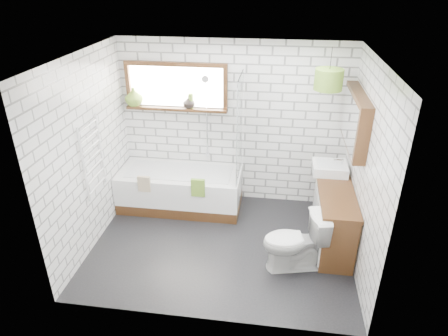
# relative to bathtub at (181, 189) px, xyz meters

# --- Properties ---
(floor) EXTENTS (3.40, 2.60, 0.01)m
(floor) POSITION_rel_bathtub_xyz_m (0.77, -0.89, -0.30)
(floor) COLOR black
(floor) RESTS_ON ground
(ceiling) EXTENTS (3.40, 2.60, 0.01)m
(ceiling) POSITION_rel_bathtub_xyz_m (0.77, -0.89, 2.21)
(ceiling) COLOR white
(ceiling) RESTS_ON ground
(wall_back) EXTENTS (3.40, 0.01, 2.50)m
(wall_back) POSITION_rel_bathtub_xyz_m (0.77, 0.41, 0.95)
(wall_back) COLOR white
(wall_back) RESTS_ON ground
(wall_front) EXTENTS (3.40, 0.01, 2.50)m
(wall_front) POSITION_rel_bathtub_xyz_m (0.77, -2.20, 0.95)
(wall_front) COLOR white
(wall_front) RESTS_ON ground
(wall_left) EXTENTS (0.01, 2.60, 2.50)m
(wall_left) POSITION_rel_bathtub_xyz_m (-0.94, -0.89, 0.95)
(wall_left) COLOR white
(wall_left) RESTS_ON ground
(wall_right) EXTENTS (0.01, 2.60, 2.50)m
(wall_right) POSITION_rel_bathtub_xyz_m (2.47, -0.89, 0.95)
(wall_right) COLOR white
(wall_right) RESTS_ON ground
(window) EXTENTS (1.52, 0.16, 0.68)m
(window) POSITION_rel_bathtub_xyz_m (-0.08, 0.37, 1.50)
(window) COLOR #351E0E
(window) RESTS_ON wall_back
(towel_radiator) EXTENTS (0.06, 0.52, 1.00)m
(towel_radiator) POSITION_rel_bathtub_xyz_m (-0.89, -0.89, 0.90)
(towel_radiator) COLOR white
(towel_radiator) RESTS_ON wall_left
(mirror_cabinet) EXTENTS (0.16, 1.20, 0.70)m
(mirror_cabinet) POSITION_rel_bathtub_xyz_m (2.39, -0.29, 1.35)
(mirror_cabinet) COLOR #351E0E
(mirror_cabinet) RESTS_ON wall_right
(shower_riser) EXTENTS (0.02, 0.02, 1.30)m
(shower_riser) POSITION_rel_bathtub_xyz_m (0.37, 0.37, 1.05)
(shower_riser) COLOR silver
(shower_riser) RESTS_ON wall_back
(bathtub) EXTENTS (1.85, 0.81, 0.60)m
(bathtub) POSITION_rel_bathtub_xyz_m (0.00, 0.00, 0.00)
(bathtub) COLOR white
(bathtub) RESTS_ON floor
(shower_screen) EXTENTS (0.02, 0.72, 1.50)m
(shower_screen) POSITION_rel_bathtub_xyz_m (0.90, 0.00, 1.05)
(shower_screen) COLOR white
(shower_screen) RESTS_ON bathtub
(towel_green) EXTENTS (0.20, 0.05, 0.27)m
(towel_green) POSITION_rel_bathtub_xyz_m (0.37, -0.41, 0.28)
(towel_green) COLOR olive
(towel_green) RESTS_ON bathtub
(towel_beige) EXTENTS (0.18, 0.05, 0.24)m
(towel_beige) POSITION_rel_bathtub_xyz_m (-0.43, -0.41, 0.28)
(towel_beige) COLOR tan
(towel_beige) RESTS_ON bathtub
(vanity) EXTENTS (0.45, 1.40, 0.80)m
(vanity) POSITION_rel_bathtub_xyz_m (2.24, -0.60, 0.10)
(vanity) COLOR #351E0E
(vanity) RESTS_ON floor
(basin) EXTENTS (0.47, 0.41, 0.14)m
(basin) POSITION_rel_bathtub_xyz_m (2.18, -0.11, 0.57)
(basin) COLOR white
(basin) RESTS_ON vanity
(tap) EXTENTS (0.04, 0.04, 0.16)m
(tap) POSITION_rel_bathtub_xyz_m (2.34, -0.11, 0.63)
(tap) COLOR silver
(tap) RESTS_ON vanity
(toilet) EXTENTS (0.60, 0.84, 0.77)m
(toilet) POSITION_rel_bathtub_xyz_m (1.72, -1.22, 0.09)
(toilet) COLOR white
(toilet) RESTS_ON floor
(vase_olive) EXTENTS (0.29, 0.29, 0.27)m
(vase_olive) POSITION_rel_bathtub_xyz_m (-0.73, 0.34, 1.32)
(vase_olive) COLOR olive
(vase_olive) RESTS_ON window
(vase_dark) EXTENTS (0.22, 0.22, 0.18)m
(vase_dark) POSITION_rel_bathtub_xyz_m (0.11, 0.34, 1.27)
(vase_dark) COLOR black
(vase_dark) RESTS_ON window
(bottle) EXTENTS (0.08, 0.08, 0.22)m
(bottle) POSITION_rel_bathtub_xyz_m (0.14, 0.34, 1.29)
(bottle) COLOR olive
(bottle) RESTS_ON window
(pendant) EXTENTS (0.36, 0.36, 0.26)m
(pendant) POSITION_rel_bathtub_xyz_m (2.03, -0.08, 1.80)
(pendant) COLOR olive
(pendant) RESTS_ON ceiling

